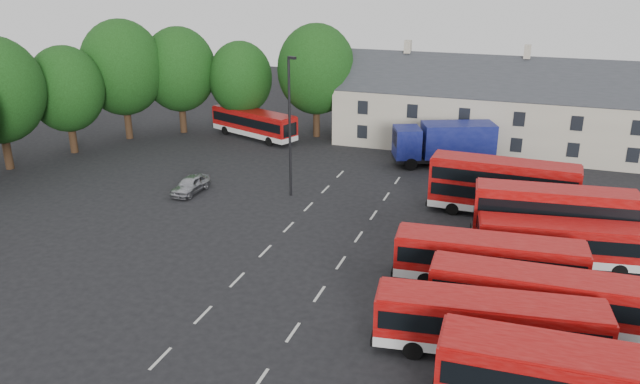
{
  "coord_description": "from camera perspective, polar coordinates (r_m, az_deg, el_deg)",
  "views": [
    {
      "loc": [
        14.83,
        -30.53,
        17.19
      ],
      "look_at": [
        1.72,
        7.67,
        2.2
      ],
      "focal_mm": 35.0,
      "sensor_mm": 36.0,
      "label": 1
    }
  ],
  "objects": [
    {
      "name": "bus_dd_south",
      "position": [
        41.75,
        20.59,
        -1.93
      ],
      "size": [
        9.94,
        3.21,
        4.0
      ],
      "rotation": [
        0.0,
        0.0,
        0.1
      ],
      "color": "silver",
      "rests_on": "ground"
    },
    {
      "name": "ground",
      "position": [
        38.04,
        -6.25,
        -6.63
      ],
      "size": [
        140.0,
        140.0,
        0.0
      ],
      "primitive_type": "plane",
      "color": "black",
      "rests_on": "ground"
    },
    {
      "name": "treeline",
      "position": [
        62.17,
        -16.54,
        9.81
      ],
      "size": [
        29.92,
        32.59,
        12.01
      ],
      "color": "black",
      "rests_on": "ground"
    },
    {
      "name": "bus_dd_north",
      "position": [
        45.82,
        16.39,
        0.63
      ],
      "size": [
        10.21,
        2.74,
        4.15
      ],
      "rotation": [
        0.0,
        0.0,
        -0.04
      ],
      "color": "silver",
      "rests_on": "ground"
    },
    {
      "name": "silver_car",
      "position": [
        50.03,
        -11.76,
        0.65
      ],
      "size": [
        1.79,
        4.08,
        1.37
      ],
      "primitive_type": "imported",
      "rotation": [
        0.0,
        0.0,
        -0.05
      ],
      "color": "#A5A7AD",
      "rests_on": "ground"
    },
    {
      "name": "bus_row_b",
      "position": [
        30.04,
        15.18,
        -11.35
      ],
      "size": [
        10.53,
        3.61,
        2.92
      ],
      "rotation": [
        0.0,
        0.0,
        0.12
      ],
      "color": "silver",
      "rests_on": "ground"
    },
    {
      "name": "bus_row_d",
      "position": [
        36.01,
        15.17,
        -5.8
      ],
      "size": [
        10.42,
        3.15,
        2.9
      ],
      "rotation": [
        0.0,
        0.0,
        0.08
      ],
      "color": "silver",
      "rests_on": "ground"
    },
    {
      "name": "lamppost",
      "position": [
        47.05,
        -2.77,
        6.25
      ],
      "size": [
        0.74,
        0.46,
        10.75
      ],
      "rotation": [
        0.0,
        0.0,
        -0.33
      ],
      "color": "black",
      "rests_on": "ground"
    },
    {
      "name": "bus_row_c",
      "position": [
        32.98,
        19.06,
        -8.78
      ],
      "size": [
        10.34,
        2.67,
        2.91
      ],
      "rotation": [
        0.0,
        0.0,
        0.03
      ],
      "color": "silver",
      "rests_on": "ground"
    },
    {
      "name": "lane_markings",
      "position": [
        38.8,
        -1.63,
        -5.93
      ],
      "size": [
        5.15,
        33.8,
        0.01
      ],
      "color": "beige",
      "rests_on": "ground"
    },
    {
      "name": "terrace_houses",
      "position": [
        61.98,
        17.86,
        6.97
      ],
      "size": [
        35.7,
        7.13,
        10.06
      ],
      "color": "beige",
      "rests_on": "ground"
    },
    {
      "name": "bus_north",
      "position": [
        64.59,
        -6.07,
        6.41
      ],
      "size": [
        10.35,
        5.95,
        2.89
      ],
      "rotation": [
        0.0,
        0.0,
        -0.38
      ],
      "color": "silver",
      "rests_on": "ground"
    },
    {
      "name": "bus_row_e",
      "position": [
        39.69,
        21.26,
        -4.15
      ],
      "size": [
        9.99,
        3.56,
        2.76
      ],
      "rotation": [
        0.0,
        0.0,
        0.14
      ],
      "color": "silver",
      "rests_on": "ground"
    },
    {
      "name": "box_truck",
      "position": [
        56.4,
        11.37,
        4.5
      ],
      "size": [
        9.17,
        5.81,
        3.84
      ],
      "rotation": [
        0.0,
        0.0,
        0.38
      ],
      "color": "black",
      "rests_on": "ground"
    },
    {
      "name": "bus_row_a",
      "position": [
        27.13,
        23.48,
        -15.7
      ],
      "size": [
        11.66,
        2.98,
        3.28
      ],
      "rotation": [
        0.0,
        0.0,
        0.03
      ],
      "color": "silver",
      "rests_on": "ground"
    }
  ]
}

